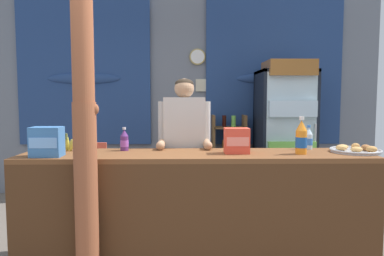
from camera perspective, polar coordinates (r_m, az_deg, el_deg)
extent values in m
plane|color=#665B51|center=(3.88, -1.91, -16.42)|extent=(7.75, 7.75, 0.00)
cube|color=slate|center=(5.27, -1.66, 5.03)|extent=(5.77, 0.12, 2.85)
cube|color=navy|center=(5.39, -16.94, 8.74)|extent=(1.90, 0.04, 2.12)
ellipsoid|color=navy|center=(5.37, -16.97, 7.62)|extent=(1.05, 0.10, 0.16)
cube|color=navy|center=(5.35, 13.01, 8.86)|extent=(1.97, 0.04, 2.12)
ellipsoid|color=navy|center=(5.32, 13.05, 7.73)|extent=(1.08, 0.10, 0.16)
cylinder|color=tan|center=(5.22, 0.89, 11.38)|extent=(0.23, 0.03, 0.23)
cylinder|color=white|center=(5.21, 0.89, 11.40)|extent=(0.20, 0.01, 0.20)
cube|color=beige|center=(5.20, 1.93, 6.89)|extent=(0.24, 0.02, 0.18)
cube|color=brown|center=(3.02, 0.66, -4.42)|extent=(2.94, 0.59, 0.04)
cube|color=#4E2E18|center=(2.86, 0.82, -14.62)|extent=(2.94, 0.04, 0.90)
cube|color=#4E2E18|center=(3.40, -24.77, -11.91)|extent=(0.08, 0.53, 0.90)
cube|color=#4E2E18|center=(3.47, 25.49, -11.60)|extent=(0.08, 0.53, 0.90)
cylinder|color=#995133|center=(2.77, -16.64, -10.35)|extent=(0.17, 0.17, 1.37)
cylinder|color=#995133|center=(2.76, -17.35, 18.46)|extent=(0.16, 0.16, 1.37)
ellipsoid|color=#995133|center=(2.66, -15.37, 2.93)|extent=(0.06, 0.05, 0.08)
cube|color=black|center=(5.22, 13.67, -1.04)|extent=(0.71, 0.04, 1.77)
cube|color=black|center=(4.85, 10.74, -1.42)|extent=(0.04, 0.66, 1.77)
cube|color=black|center=(5.02, 18.27, -1.36)|extent=(0.04, 0.66, 1.77)
cube|color=black|center=(4.91, 14.79, 8.71)|extent=(0.71, 0.66, 0.04)
cube|color=black|center=(5.08, 14.37, -10.93)|extent=(0.71, 0.66, 0.08)
cube|color=silver|center=(4.62, 15.64, -1.19)|extent=(0.65, 0.02, 1.61)
cylinder|color=#B7B7BC|center=(4.68, 19.20, -1.81)|extent=(0.02, 0.02, 0.40)
cube|color=silver|center=(4.95, 14.52, -4.03)|extent=(0.63, 0.58, 0.02)
cube|color=#75C64C|center=(4.81, 14.97, -2.97)|extent=(0.59, 0.54, 0.20)
cube|color=silver|center=(4.90, 14.64, 1.85)|extent=(0.63, 0.58, 0.02)
cube|color=silver|center=(4.77, 15.10, 3.08)|extent=(0.59, 0.54, 0.20)
cube|color=silver|center=(4.91, 14.77, 7.78)|extent=(0.63, 0.58, 0.02)
cube|color=brown|center=(4.78, 15.23, 9.17)|extent=(0.59, 0.54, 0.20)
cube|color=brown|center=(5.06, 3.42, -4.55)|extent=(0.04, 0.28, 1.17)
cube|color=brown|center=(5.11, 8.36, -4.50)|extent=(0.04, 0.28, 1.17)
cube|color=brown|center=(5.03, 5.95, 0.08)|extent=(0.44, 0.28, 0.02)
cylinder|color=black|center=(5.01, 5.21, 1.12)|extent=(0.06, 0.06, 0.16)
cylinder|color=#75C64C|center=(5.03, 6.70, 1.11)|extent=(0.06, 0.06, 0.16)
cube|color=brown|center=(5.07, 5.91, -3.88)|extent=(0.44, 0.28, 0.02)
cylinder|color=brown|center=(5.05, 5.18, -2.86)|extent=(0.05, 0.05, 0.16)
cylinder|color=#56286B|center=(5.07, 6.66, -3.02)|extent=(0.07, 0.07, 0.13)
cube|color=brown|center=(5.13, 5.88, -7.75)|extent=(0.44, 0.28, 0.02)
cylinder|color=black|center=(5.11, 5.14, -6.97)|extent=(0.05, 0.05, 0.12)
cylinder|color=black|center=(5.12, 6.62, -6.83)|extent=(0.07, 0.07, 0.14)
cube|color=#E5563D|center=(4.42, -16.73, -7.99)|extent=(0.44, 0.44, 0.04)
cube|color=#E5563D|center=(4.57, -16.11, -4.76)|extent=(0.42, 0.04, 0.40)
cylinder|color=#E5563D|center=(4.36, -19.81, -11.25)|extent=(0.04, 0.04, 0.44)
cylinder|color=#E5563D|center=(4.25, -14.86, -11.53)|extent=(0.04, 0.04, 0.44)
cylinder|color=#E5563D|center=(4.70, -18.29, -10.02)|extent=(0.04, 0.04, 0.44)
cylinder|color=#E5563D|center=(4.61, -13.70, -10.23)|extent=(0.04, 0.04, 0.44)
cube|color=#E5563D|center=(4.46, -19.26, -6.38)|extent=(0.04, 0.40, 0.03)
cube|color=#E5563D|center=(4.35, -14.22, -6.54)|extent=(0.04, 0.40, 0.03)
cylinder|color=#28282D|center=(3.56, -2.60, -11.00)|extent=(0.11, 0.11, 0.86)
cylinder|color=#28282D|center=(3.56, 0.15, -11.00)|extent=(0.11, 0.11, 0.86)
cube|color=#BCB7B2|center=(3.44, -1.24, 0.39)|extent=(0.39, 0.20, 0.55)
sphere|color=tan|center=(3.43, -1.25, 6.38)|extent=(0.19, 0.19, 0.19)
ellipsoid|color=#2D2319|center=(3.44, -1.26, 7.09)|extent=(0.18, 0.18, 0.10)
cylinder|color=#BCB7B2|center=(3.44, -4.80, 1.00)|extent=(0.08, 0.08, 0.39)
cylinder|color=tan|center=(3.31, -4.95, -2.57)|extent=(0.07, 0.26, 0.07)
sphere|color=tan|center=(3.19, -5.11, -2.87)|extent=(0.08, 0.08, 0.08)
cylinder|color=#BCB7B2|center=(3.44, 2.31, 1.01)|extent=(0.08, 0.08, 0.39)
cylinder|color=tan|center=(3.31, 2.45, -2.56)|extent=(0.07, 0.26, 0.07)
sphere|color=tan|center=(3.18, 2.59, -2.86)|extent=(0.08, 0.08, 0.08)
cylinder|color=orange|center=(3.09, 17.15, -2.22)|extent=(0.09, 0.09, 0.20)
cone|color=orange|center=(3.08, 17.21, 0.41)|extent=(0.09, 0.09, 0.09)
cylinder|color=white|center=(3.07, 17.24, 1.52)|extent=(0.04, 0.04, 0.03)
cylinder|color=#194C99|center=(3.09, 17.15, -2.22)|extent=(0.09, 0.09, 0.09)
cylinder|color=silver|center=(3.42, 18.21, -2.09)|extent=(0.07, 0.07, 0.14)
cone|color=silver|center=(3.41, 18.25, -0.44)|extent=(0.07, 0.07, 0.06)
cylinder|color=blue|center=(3.40, 18.27, 0.26)|extent=(0.03, 0.03, 0.02)
cylinder|color=blue|center=(3.42, 18.21, -2.09)|extent=(0.07, 0.07, 0.06)
cylinder|color=#56286B|center=(3.21, -10.82, -2.44)|extent=(0.07, 0.07, 0.13)
cone|color=#56286B|center=(3.20, -10.84, -0.77)|extent=(0.07, 0.07, 0.06)
cylinder|color=silver|center=(3.20, -10.85, -0.06)|extent=(0.03, 0.03, 0.02)
cylinder|color=purple|center=(3.21, -10.82, -2.44)|extent=(0.07, 0.07, 0.06)
cube|color=#3D75B7|center=(3.05, -22.31, -2.06)|extent=(0.24, 0.16, 0.24)
cube|color=#7CB5F7|center=(2.97, -22.87, -2.24)|extent=(0.21, 0.00, 0.08)
cube|color=#E5422D|center=(3.01, 7.19, -2.04)|extent=(0.21, 0.14, 0.21)
cube|color=#FF826D|center=(2.94, 7.39, -2.20)|extent=(0.19, 0.00, 0.07)
cylinder|color=#BCBCC1|center=(3.36, 24.76, -3.44)|extent=(0.40, 0.40, 0.02)
torus|color=#BCBCC1|center=(3.36, 24.77, -3.20)|extent=(0.42, 0.42, 0.02)
ellipsoid|color=#A36638|center=(3.38, 26.16, -2.85)|extent=(0.08, 0.08, 0.05)
ellipsoid|color=#C68947|center=(3.46, 24.81, -2.65)|extent=(0.07, 0.06, 0.05)
ellipsoid|color=tan|center=(3.41, 23.06, -2.79)|extent=(0.10, 0.08, 0.04)
ellipsoid|color=tan|center=(3.33, 22.89, -2.90)|extent=(0.09, 0.09, 0.05)
ellipsoid|color=tan|center=(3.26, 24.95, -3.14)|extent=(0.10, 0.08, 0.05)
ellipsoid|color=#C68947|center=(3.30, 26.90, -3.05)|extent=(0.09, 0.09, 0.05)
ellipsoid|color=#DBCC42|center=(3.35, -20.96, -2.45)|extent=(0.09, 0.04, 0.14)
ellipsoid|color=#DBCC42|center=(3.32, -20.31, -2.63)|extent=(0.06, 0.04, 0.12)
ellipsoid|color=#DBCC42|center=(3.33, -19.47, -2.34)|extent=(0.05, 0.03, 0.15)
ellipsoid|color=#DBCC42|center=(3.30, -18.85, -2.64)|extent=(0.06, 0.04, 0.12)
ellipsoid|color=#DBCC42|center=(3.29, -18.06, -2.52)|extent=(0.09, 0.03, 0.13)
cylinder|color=olive|center=(3.31, -19.57, -1.27)|extent=(0.02, 0.02, 0.05)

